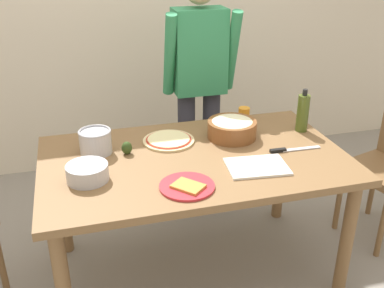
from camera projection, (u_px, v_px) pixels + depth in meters
The scene contains 14 objects.
ground at pixel (194, 270), 2.71m from camera, with size 8.00×8.00×0.00m, color gray.
wall_back at pixel (140, 7), 3.55m from camera, with size 5.60×0.10×2.60m, color beige.
dining_table at pixel (194, 172), 2.43m from camera, with size 1.60×0.96×0.76m.
person_cook at pixel (199, 79), 3.03m from camera, with size 0.49×0.25×1.62m.
pizza_raw_on_board at pixel (169, 140), 2.55m from camera, with size 0.29×0.29×0.02m.
plate_with_slice at pixel (187, 186), 2.09m from camera, with size 0.26×0.26×0.02m.
popcorn_bowl at pixel (232, 127), 2.58m from camera, with size 0.28×0.28×0.11m.
mixing_bowl_steel at pixel (87, 172), 2.15m from camera, with size 0.20×0.20×0.08m.
olive_oil_bottle at pixel (303, 113), 2.65m from camera, with size 0.07×0.07×0.26m.
steel_pot at pixel (95, 141), 2.40m from camera, with size 0.17×0.17×0.13m.
cup_orange at pixel (244, 114), 2.82m from camera, with size 0.07×0.07×0.09m, color orange.
cutting_board_white at pixel (257, 166), 2.27m from camera, with size 0.30×0.22×0.01m, color white.
chef_knife at pixel (289, 150), 2.45m from camera, with size 0.29×0.03×0.02m.
avocado at pixel (127, 148), 2.40m from camera, with size 0.06×0.06×0.07m, color #2D4219.
Camera 1 is at (-0.58, -2.05, 1.84)m, focal length 42.41 mm.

